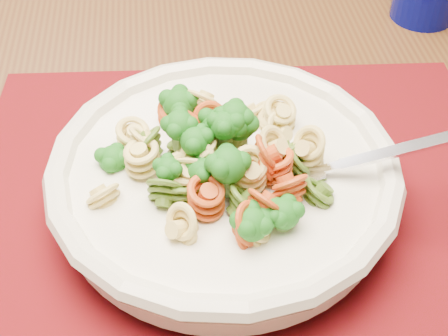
# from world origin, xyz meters

# --- Properties ---
(dining_table) EXTENTS (1.80, 1.44, 0.76)m
(dining_table) POSITION_xyz_m (0.33, -0.27, 0.67)
(dining_table) COLOR #4E3116
(dining_table) RESTS_ON ground
(placemat) EXTENTS (0.53, 0.45, 0.00)m
(placemat) POSITION_xyz_m (0.30, -0.34, 0.76)
(placemat) COLOR #5D0313
(placemat) RESTS_ON dining_table
(pasta_bowl) EXTENTS (0.28, 0.28, 0.05)m
(pasta_bowl) POSITION_xyz_m (0.29, -0.35, 0.80)
(pasta_bowl) COLOR white
(pasta_bowl) RESTS_ON placemat
(pasta_broccoli_heap) EXTENTS (0.24, 0.24, 0.06)m
(pasta_broccoli_heap) POSITION_xyz_m (0.29, -0.35, 0.81)
(pasta_broccoli_heap) COLOR #E7C672
(pasta_broccoli_heap) RESTS_ON pasta_bowl
(fork) EXTENTS (0.18, 0.06, 0.08)m
(fork) POSITION_xyz_m (0.35, -0.35, 0.81)
(fork) COLOR silver
(fork) RESTS_ON pasta_bowl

